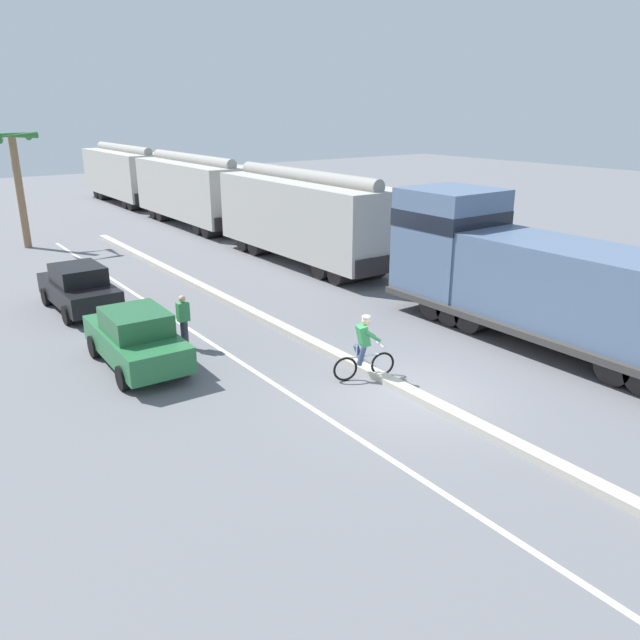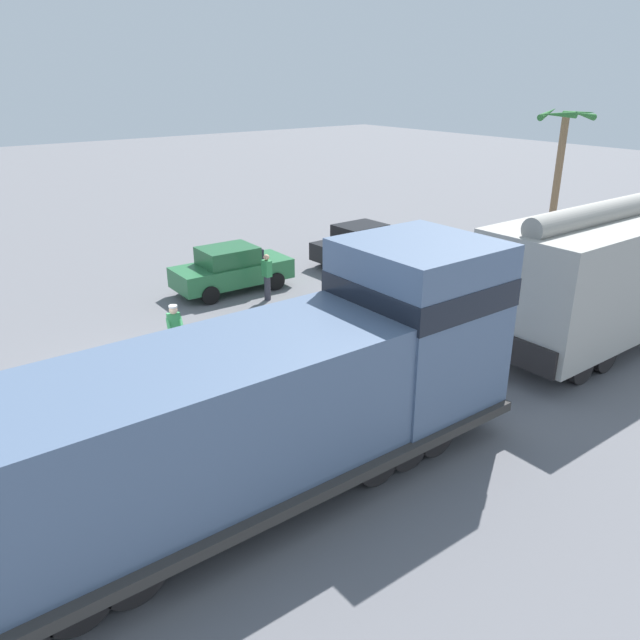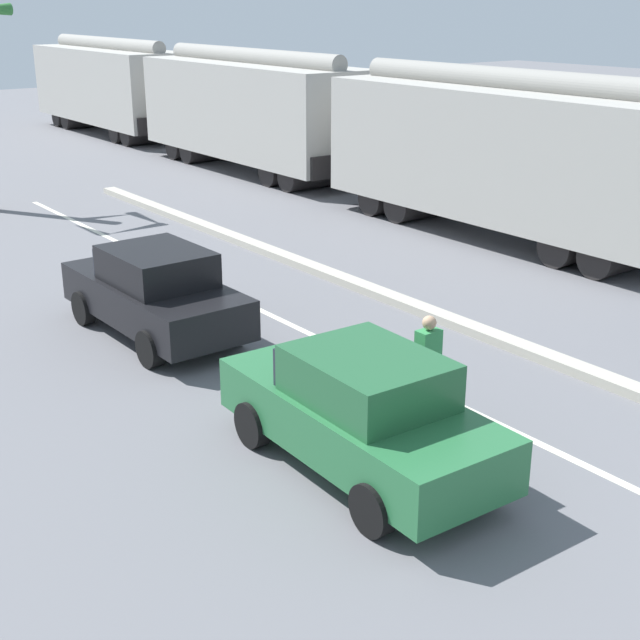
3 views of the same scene
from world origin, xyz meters
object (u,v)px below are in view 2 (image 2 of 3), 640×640
(parked_car_green, at_px, (232,269))
(parked_car_black, at_px, (362,244))
(locomotive, at_px, (275,402))
(pedestrian_by_cars, at_px, (267,276))
(palm_tree_near, at_px, (563,143))
(cyclist, at_px, (176,337))
(hopper_car_lead, at_px, (627,268))

(parked_car_green, xyz_separation_m, parked_car_black, (0.16, 5.98, 0.00))
(locomotive, xyz_separation_m, pedestrian_by_cars, (-8.86, 5.50, -0.95))
(parked_car_black, bearing_deg, palm_tree_near, 86.06)
(pedestrian_by_cars, bearing_deg, palm_tree_near, 91.95)
(parked_car_green, bearing_deg, cyclist, -43.50)
(locomotive, distance_m, parked_car_black, 15.09)
(cyclist, distance_m, palm_tree_near, 22.79)
(locomotive, relative_size, palm_tree_near, 2.00)
(hopper_car_lead, bearing_deg, cyclist, -117.72)
(locomotive, xyz_separation_m, cyclist, (-5.98, 0.78, -0.98))
(pedestrian_by_cars, bearing_deg, parked_car_black, 104.54)
(parked_car_green, distance_m, palm_tree_near, 18.37)
(hopper_car_lead, bearing_deg, pedestrian_by_cars, -143.05)
(parked_car_black, relative_size, pedestrian_by_cars, 2.61)
(locomotive, relative_size, parked_car_black, 2.75)
(locomotive, height_order, parked_car_black, locomotive)
(parked_car_green, distance_m, parked_car_black, 5.98)
(cyclist, bearing_deg, hopper_car_lead, 62.28)
(parked_car_black, distance_m, palm_tree_near, 12.53)
(parked_car_black, bearing_deg, hopper_car_lead, 6.39)
(parked_car_black, distance_m, cyclist, 11.09)
(parked_car_black, bearing_deg, locomotive, -46.93)
(locomotive, height_order, pedestrian_by_cars, locomotive)
(locomotive, relative_size, parked_car_green, 2.73)
(hopper_car_lead, xyz_separation_m, palm_tree_near, (-9.45, 10.91, 2.04))
(locomotive, height_order, palm_tree_near, palm_tree_near)
(cyclist, bearing_deg, palm_tree_near, 98.87)
(palm_tree_near, xyz_separation_m, pedestrian_by_cars, (0.60, -17.57, -3.27))
(locomotive, height_order, parked_car_green, locomotive)
(locomotive, distance_m, palm_tree_near, 25.04)
(cyclist, xyz_separation_m, palm_tree_near, (-3.48, 22.28, 3.30))
(parked_car_green, distance_m, pedestrian_by_cars, 1.66)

